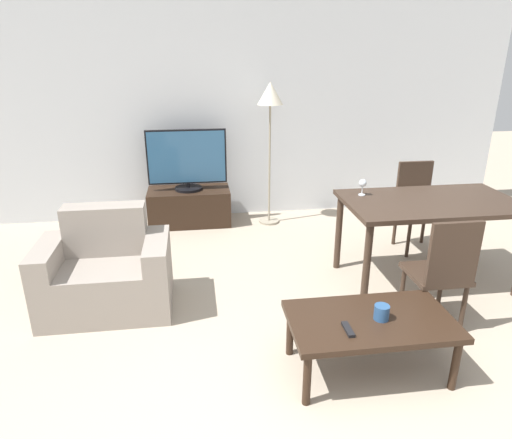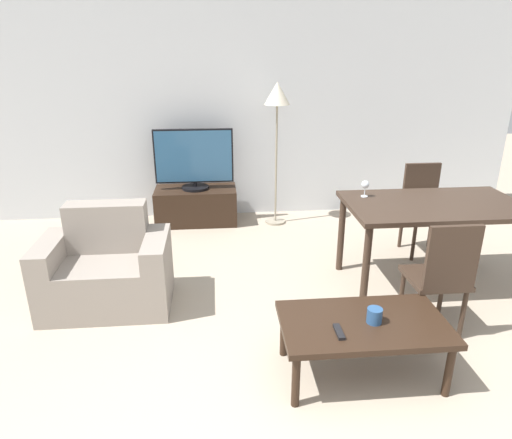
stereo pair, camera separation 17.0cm
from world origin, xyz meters
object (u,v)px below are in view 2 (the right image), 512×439
Objects in this scene: dining_table at (434,213)px; floor_lamp at (277,104)px; tv_stand at (196,206)px; coffee_table at (363,327)px; tv at (194,160)px; armchair at (107,271)px; dining_chair_far at (423,205)px; wine_glass_left at (365,186)px; dining_chair_near at (442,274)px; remote_primary at (339,332)px; cup_white_near at (374,316)px.

floor_lamp reaches higher than dining_table.
coffee_table is (1.14, -2.87, 0.14)m from tv_stand.
tv_stand is 1.05× the size of tv.
dining_chair_far is at bearing 15.18° from armchair.
dining_table is 2.13m from floor_lamp.
coffee_table is at bearing -122.90° from dining_chair_far.
wine_glass_left is at bearing -44.85° from tv_stand.
wine_glass_left reaches higher than dining_chair_near.
tv is 0.55× the size of floor_lamp.
wine_glass_left is at bearing -44.81° from tv.
dining_chair_near reaches higher than coffee_table.
tv reaches higher than coffee_table.
floor_lamp is (-1.13, 1.66, 0.72)m from dining_table.
remote_primary is 1.63m from wine_glass_left.
dining_chair_far is at bearing -23.51° from tv_stand.
tv reaches higher than dining_chair_far.
tv_stand is 3.14m from remote_primary.
wine_glass_left reaches higher than tv_stand.
dining_table is at bearing 52.18° from cup_white_near.
armchair is at bearing -132.86° from floor_lamp.
floor_lamp reaches higher than cup_white_near.
tv reaches higher than cup_white_near.
dining_table is 1.64× the size of dining_chair_near.
armchair is 1.11× the size of dining_chair_near.
dining_chair_far is at bearing 32.64° from wine_glass_left.
tv_stand is at bearing 90.00° from tv.
tv is 2.17m from wine_glass_left.
tv is 3.15m from remote_primary.
coffee_table is 0.11m from cup_white_near.
armchair is at bearing 150.04° from coffee_table.
floor_lamp is 2.96m from cup_white_near.
floor_lamp is at bearing 112.30° from wine_glass_left.
dining_chair_near is (0.68, 0.39, 0.15)m from coffee_table.
tv_stand is 3.10m from coffee_table.
wine_glass_left is (0.59, 1.45, 0.47)m from remote_primary.
armchair is 0.96× the size of coffee_table.
dining_table is at bearing 1.69° from armchair.
dining_chair_far is at bearing 54.73° from remote_primary.
dining_chair_far is 2.41m from remote_primary.
armchair is 3.12m from dining_chair_far.
cup_white_near is at bearing -84.92° from floor_lamp.
floor_lamp is 11.30× the size of wine_glass_left.
dining_table is 9.89× the size of remote_primary.
dining_chair_far reaches higher than tv_stand.
armchair is 2.00m from tv.
remote_primary is at bearing -89.98° from floor_lamp.
dining_chair_far is at bearing -23.46° from tv.
dining_chair_near is at bearing 32.94° from cup_white_near.
tv is 1.01× the size of dining_chair_near.
tv_stand is 3.14m from cup_white_near.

